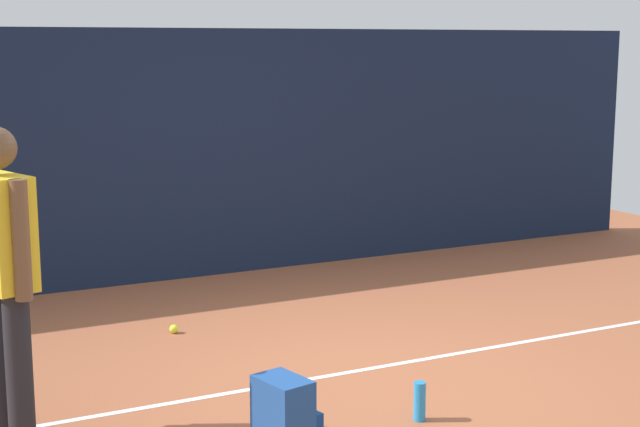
# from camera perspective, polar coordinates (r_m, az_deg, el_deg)

# --- Properties ---
(ground_plane) EXTENTS (12.00, 12.00, 0.00)m
(ground_plane) POSITION_cam_1_polar(r_m,az_deg,el_deg) (6.29, 1.66, -9.58)
(ground_plane) COLOR #9E5638
(back_fence) EXTENTS (10.00, 0.10, 2.25)m
(back_fence) POSITION_cam_1_polar(r_m,az_deg,el_deg) (8.74, -7.70, 3.48)
(back_fence) COLOR #141E38
(back_fence) RESTS_ON ground
(court_line) EXTENTS (9.00, 0.05, 0.00)m
(court_line) POSITION_cam_1_polar(r_m,az_deg,el_deg) (6.33, 1.46, -9.44)
(court_line) COLOR white
(court_line) RESTS_ON ground
(tennis_player) EXTENTS (0.33, 0.51, 1.70)m
(tennis_player) POSITION_cam_1_polar(r_m,az_deg,el_deg) (5.29, -18.32, -3.02)
(tennis_player) COLOR black
(tennis_player) RESTS_ON ground
(backpack) EXTENTS (0.33, 0.34, 0.44)m
(backpack) POSITION_cam_1_polar(r_m,az_deg,el_deg) (5.04, -2.06, -12.16)
(backpack) COLOR #1E478C
(backpack) RESTS_ON ground
(tennis_ball_by_fence) EXTENTS (0.07, 0.07, 0.07)m
(tennis_ball_by_fence) POSITION_cam_1_polar(r_m,az_deg,el_deg) (7.23, -8.66, -6.79)
(tennis_ball_by_fence) COLOR #CCE033
(tennis_ball_by_fence) RESTS_ON ground
(water_bottle) EXTENTS (0.07, 0.07, 0.23)m
(water_bottle) POSITION_cam_1_polar(r_m,az_deg,el_deg) (5.58, 5.93, -11.02)
(water_bottle) COLOR #268CD8
(water_bottle) RESTS_ON ground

